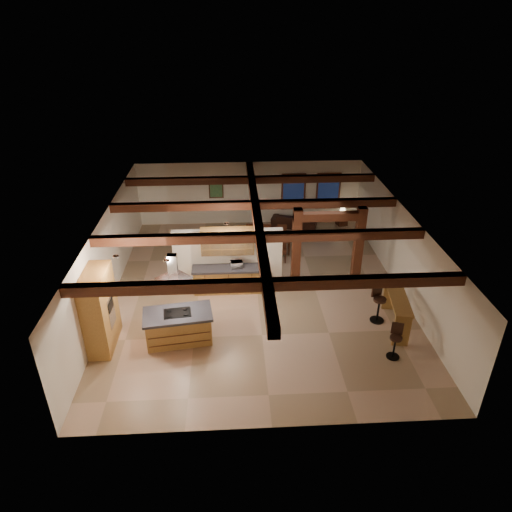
{
  "coord_description": "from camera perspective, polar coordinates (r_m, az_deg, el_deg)",
  "views": [
    {
      "loc": [
        -0.82,
        -13.58,
        8.72
      ],
      "look_at": [
        -0.01,
        0.5,
        1.15
      ],
      "focal_mm": 32.0,
      "sensor_mm": 36.0,
      "label": 1
    }
  ],
  "objects": [
    {
      "name": "upper_display_cabinet",
      "position": [
        15.5,
        -3.6,
        1.85
      ],
      "size": [
        1.8,
        0.36,
        0.95
      ],
      "color": "#AA7D36",
      "rests_on": "partition_wall"
    },
    {
      "name": "recessed_cans",
      "position": [
        13.15,
        -10.41,
        1.3
      ],
      "size": [
        3.16,
        2.46,
        0.03
      ],
      "color": "silver",
      "rests_on": "room_walls"
    },
    {
      "name": "framed_art",
      "position": [
        20.76,
        -5.01,
        8.34
      ],
      "size": [
        0.65,
        0.05,
        0.85
      ],
      "color": "#3D150F",
      "rests_on": "room_walls"
    },
    {
      "name": "timber_posts",
      "position": [
        16.06,
        9.0,
        2.17
      ],
      "size": [
        2.5,
        0.3,
        2.9
      ],
      "color": "#3D150F",
      "rests_on": "ground"
    },
    {
      "name": "side_table",
      "position": [
        21.48,
        10.67,
        4.54
      ],
      "size": [
        0.54,
        0.54,
        0.54
      ],
      "primitive_type": "cube",
      "rotation": [
        0.0,
        0.0,
        0.29
      ],
      "color": "#3D150F",
      "rests_on": "ground"
    },
    {
      "name": "room_walls",
      "position": [
        15.28,
        0.16,
        1.2
      ],
      "size": [
        12.0,
        12.0,
        12.0
      ],
      "color": "white",
      "rests_on": "ground"
    },
    {
      "name": "pantry_cabinet",
      "position": [
        13.86,
        -18.93,
        -6.41
      ],
      "size": [
        0.67,
        1.6,
        2.4
      ],
      "color": "#AA7D36",
      "rests_on": "ground"
    },
    {
      "name": "ceiling_beams",
      "position": [
        14.86,
        0.17,
        4.56
      ],
      "size": [
        10.0,
        12.0,
        0.28
      ],
      "color": "#3D150F",
      "rests_on": "room_walls"
    },
    {
      "name": "table_lamp",
      "position": [
        21.29,
        10.79,
        5.73
      ],
      "size": [
        0.26,
        0.26,
        0.31
      ],
      "color": "black",
      "rests_on": "side_table"
    },
    {
      "name": "partition_wall",
      "position": [
        16.02,
        -3.52,
        -0.25
      ],
      "size": [
        3.8,
        0.18,
        2.2
      ],
      "primitive_type": "cube",
      "color": "white",
      "rests_on": "ground"
    },
    {
      "name": "kitchen_island",
      "position": [
        13.86,
        -9.64,
        -8.66
      ],
      "size": [
        2.12,
        1.32,
        0.99
      ],
      "color": "#AA7D36",
      "rests_on": "ground"
    },
    {
      "name": "ground",
      "position": [
        16.16,
        0.15,
        -4.43
      ],
      "size": [
        12.0,
        12.0,
        0.0
      ],
      "primitive_type": "plane",
      "color": "tan",
      "rests_on": "ground"
    },
    {
      "name": "bar_counter",
      "position": [
        14.74,
        17.19,
        -6.0
      ],
      "size": [
        0.82,
        2.14,
        1.1
      ],
      "color": "#AA7D36",
      "rests_on": "ground"
    },
    {
      "name": "bar_stool_a",
      "position": [
        13.63,
        17.03,
        -10.11
      ],
      "size": [
        0.4,
        0.41,
        1.08
      ],
      "color": "black",
      "rests_on": "ground"
    },
    {
      "name": "microwave",
      "position": [
        15.7,
        -2.41,
        -1.05
      ],
      "size": [
        0.44,
        0.32,
        0.23
      ],
      "primitive_type": "imported",
      "rotation": [
        0.0,
        0.0,
        3.26
      ],
      "color": "#B1B1B6",
      "rests_on": "back_counter"
    },
    {
      "name": "back_windows",
      "position": [
        21.12,
        6.87,
        8.03
      ],
      "size": [
        2.7,
        0.07,
        1.7
      ],
      "color": "#3D150F",
      "rests_on": "room_walls"
    },
    {
      "name": "dining_table",
      "position": [
        18.52,
        1.24,
        1.29
      ],
      "size": [
        2.06,
        1.38,
        0.67
      ],
      "primitive_type": "imported",
      "rotation": [
        0.0,
        0.0,
        0.17
      ],
      "color": "#422210",
      "rests_on": "ground"
    },
    {
      "name": "bar_stool_b",
      "position": [
        14.9,
        15.04,
        -5.69
      ],
      "size": [
        0.48,
        0.49,
        1.28
      ],
      "color": "black",
      "rests_on": "ground"
    },
    {
      "name": "dining_chairs",
      "position": [
        18.42,
        1.24,
        1.9
      ],
      "size": [
        1.84,
        1.84,
        1.09
      ],
      "color": "#3D150F",
      "rests_on": "ground"
    },
    {
      "name": "range_hood",
      "position": [
        13.13,
        -10.09,
        -4.17
      ],
      "size": [
        1.1,
        1.1,
        1.4
      ],
      "color": "silver",
      "rests_on": "room_walls"
    },
    {
      "name": "sofa",
      "position": [
        20.97,
        4.78,
        4.44
      ],
      "size": [
        2.18,
        1.35,
        0.59
      ],
      "primitive_type": "imported",
      "rotation": [
        0.0,
        0.0,
        2.85
      ],
      "color": "black",
      "rests_on": "ground"
    },
    {
      "name": "back_counter",
      "position": [
        15.99,
        -3.45,
        -2.89
      ],
      "size": [
        2.5,
        0.66,
        0.94
      ],
      "color": "#AA7D36",
      "rests_on": "ground"
    }
  ]
}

